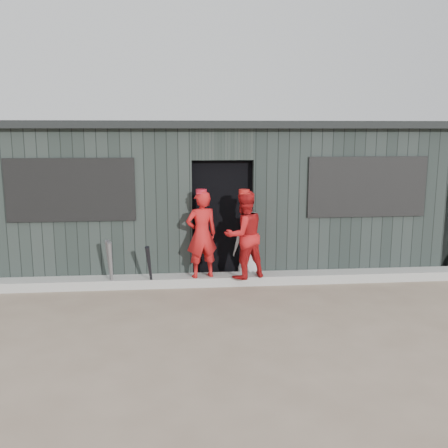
{
  "coord_description": "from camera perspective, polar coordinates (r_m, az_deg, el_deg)",
  "views": [
    {
      "loc": [
        -0.72,
        -5.98,
        2.46
      ],
      "look_at": [
        0.0,
        1.8,
        1.0
      ],
      "focal_mm": 40.0,
      "sensor_mm": 36.0,
      "label": 1
    }
  ],
  "objects": [
    {
      "name": "player_grey_back",
      "position": [
        8.4,
        2.99,
        -2.34
      ],
      "size": [
        0.6,
        0.41,
        1.17
      ],
      "primitive_type": "imported",
      "rotation": [
        0.0,
        0.0,
        3.22
      ],
      "color": "#A6A6A6",
      "rests_on": "ground"
    },
    {
      "name": "bat_mid",
      "position": [
        8.02,
        -12.96,
        -4.5
      ],
      "size": [
        0.09,
        0.28,
        0.82
      ],
      "primitive_type": "cone",
      "rotation": [
        0.26,
        0.0,
        -0.07
      ],
      "color": "slate",
      "rests_on": "ground"
    },
    {
      "name": "bat_left",
      "position": [
        7.94,
        -12.79,
        -4.71
      ],
      "size": [
        0.07,
        0.26,
        0.81
      ],
      "primitive_type": "cone",
      "rotation": [
        0.24,
        0.0,
        0.02
      ],
      "color": "gray",
      "rests_on": "ground"
    },
    {
      "name": "bat_right",
      "position": [
        7.86,
        -8.5,
        -4.95
      ],
      "size": [
        0.12,
        0.34,
        0.74
      ],
      "primitive_type": "cone",
      "rotation": [
        0.36,
        0.0,
        -0.17
      ],
      "color": "black",
      "rests_on": "ground"
    },
    {
      "name": "ground",
      "position": [
        6.51,
        1.5,
        -11.63
      ],
      "size": [
        80.0,
        80.0,
        0.0
      ],
      "primitive_type": "plane",
      "color": "#766351",
      "rests_on": "ground"
    },
    {
      "name": "dugout",
      "position": [
        9.59,
        -0.94,
        3.55
      ],
      "size": [
        8.3,
        3.3,
        2.62
      ],
      "color": "black",
      "rests_on": "ground"
    },
    {
      "name": "curb",
      "position": [
        8.19,
        -0.01,
        -6.35
      ],
      "size": [
        8.0,
        0.36,
        0.15
      ],
      "primitive_type": "cube",
      "color": "#979792",
      "rests_on": "ground"
    },
    {
      "name": "player_red_right",
      "position": [
        7.88,
        2.29,
        -1.25
      ],
      "size": [
        0.83,
        0.76,
        1.39
      ],
      "primitive_type": "imported",
      "rotation": [
        0.0,
        0.0,
        3.56
      ],
      "color": "#AF1517",
      "rests_on": "curb"
    },
    {
      "name": "player_red_left",
      "position": [
        7.91,
        -2.57,
        -1.21
      ],
      "size": [
        0.58,
        0.46,
        1.39
      ],
      "primitive_type": "imported",
      "rotation": [
        0.0,
        0.0,
        3.41
      ],
      "color": "red",
      "rests_on": "curb"
    }
  ]
}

